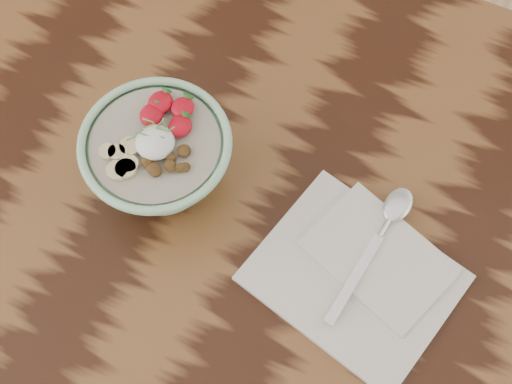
% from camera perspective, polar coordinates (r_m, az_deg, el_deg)
% --- Properties ---
extents(table, '(1.60, 0.90, 0.75)m').
position_cam_1_polar(table, '(1.02, -7.74, -0.52)').
color(table, black).
rests_on(table, ground).
extents(breakfast_bowl, '(0.18, 0.18, 0.12)m').
position_cam_1_polar(breakfast_bowl, '(0.88, -7.79, 2.74)').
color(breakfast_bowl, '#A0D7AB').
rests_on(breakfast_bowl, table).
extents(napkin, '(0.27, 0.24, 0.01)m').
position_cam_1_polar(napkin, '(0.88, 8.25, -6.46)').
color(napkin, silver).
rests_on(napkin, table).
extents(spoon, '(0.05, 0.20, 0.01)m').
position_cam_1_polar(spoon, '(0.89, 10.46, -2.43)').
color(spoon, silver).
rests_on(spoon, napkin).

